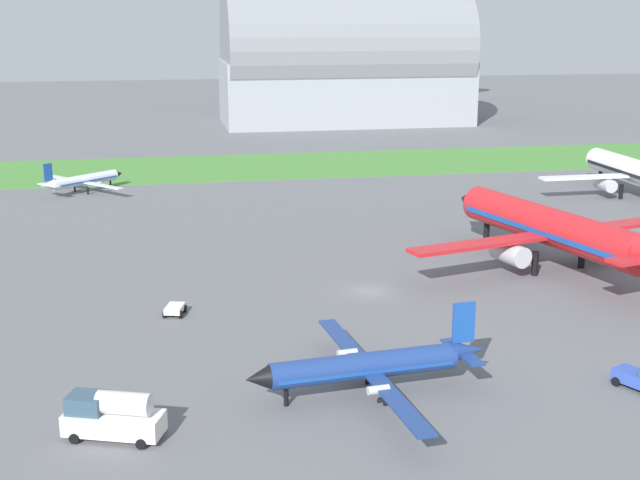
# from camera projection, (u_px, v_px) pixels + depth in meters

# --- Properties ---
(ground_plane) EXTENTS (600.00, 600.00, 0.00)m
(ground_plane) POSITION_uv_depth(u_px,v_px,m) (370.00, 291.00, 86.29)
(ground_plane) COLOR slate
(grass_taxiway_strip) EXTENTS (360.00, 28.00, 0.08)m
(grass_taxiway_strip) POSITION_uv_depth(u_px,v_px,m) (272.00, 166.00, 157.77)
(grass_taxiway_strip) COLOR #478438
(grass_taxiway_strip) RESTS_ON ground_plane
(airplane_taxiing_turboprop) EXTENTS (12.99, 14.28, 5.42)m
(airplane_taxiing_turboprop) POSITION_uv_depth(u_px,v_px,m) (83.00, 180.00, 133.85)
(airplane_taxiing_turboprop) COLOR silver
(airplane_taxiing_turboprop) RESTS_ON ground_plane
(airplane_parked_jet_far) EXTENTS (30.86, 30.23, 10.92)m
(airplane_parked_jet_far) POSITION_uv_depth(u_px,v_px,m) (636.00, 172.00, 130.05)
(airplane_parked_jet_far) COLOR white
(airplane_parked_jet_far) RESTS_ON ground_plane
(airplane_midfield_jet) EXTENTS (35.32, 34.92, 12.70)m
(airplane_midfield_jet) POSITION_uv_depth(u_px,v_px,m) (554.00, 228.00, 92.75)
(airplane_midfield_jet) COLOR red
(airplane_midfield_jet) RESTS_ON ground_plane
(airplane_foreground_turboprop) EXTENTS (18.44, 21.50, 6.44)m
(airplane_foreground_turboprop) POSITION_uv_depth(u_px,v_px,m) (369.00, 365.00, 62.09)
(airplane_foreground_turboprop) COLOR navy
(airplane_foreground_turboprop) RESTS_ON ground_plane
(fuel_truck_near_gate) EXTENTS (6.93, 4.47, 3.29)m
(fuel_truck_near_gate) POSITION_uv_depth(u_px,v_px,m) (112.00, 415.00, 56.00)
(fuel_truck_near_gate) COLOR white
(fuel_truck_near_gate) RESTS_ON ground_plane
(baggage_cart_by_runway) EXTENTS (2.32, 2.76, 0.90)m
(baggage_cart_by_runway) POSITION_uv_depth(u_px,v_px,m) (175.00, 309.00, 79.31)
(baggage_cart_by_runway) COLOR white
(baggage_cart_by_runway) RESTS_ON ground_plane
(hangar_distant) EXTENTS (61.87, 32.25, 34.90)m
(hangar_distant) POSITION_uv_depth(u_px,v_px,m) (344.00, 62.00, 217.74)
(hangar_distant) COLOR #9399A3
(hangar_distant) RESTS_ON ground_plane
(control_tower) EXTENTS (8.00, 8.00, 32.81)m
(control_tower) POSITION_uv_depth(u_px,v_px,m) (457.00, 39.00, 271.17)
(control_tower) COLOR silver
(control_tower) RESTS_ON ground_plane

